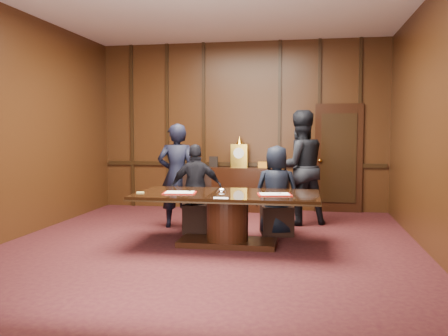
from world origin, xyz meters
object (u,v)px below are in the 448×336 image
object	(u,v)px
conference_table	(227,210)
witness_left	(177,176)
witness_right	(300,167)
signatory_left	(196,188)
signatory_right	(277,191)
sideboard	(239,187)

from	to	relation	value
conference_table	witness_left	xyz separation A→B (m)	(-1.08, 1.16, 0.38)
witness_left	witness_right	bearing A→B (deg)	-179.07
witness_right	signatory_left	bearing A→B (deg)	7.40
signatory_right	witness_right	xyz separation A→B (m)	(0.33, 0.99, 0.30)
sideboard	signatory_right	world-z (taller)	sideboard
signatory_left	signatory_right	xyz separation A→B (m)	(1.30, 0.00, -0.01)
sideboard	conference_table	size ratio (longest dim) A/B	0.61
signatory_right	witness_left	distance (m)	1.77
sideboard	signatory_left	bearing A→B (deg)	-99.98
conference_table	witness_right	size ratio (longest dim) A/B	1.30
witness_left	signatory_right	bearing A→B (deg)	152.27
conference_table	signatory_left	world-z (taller)	signatory_left
conference_table	witness_left	bearing A→B (deg)	132.99
signatory_right	witness_right	world-z (taller)	witness_right
sideboard	conference_table	world-z (taller)	sideboard
conference_table	signatory_right	size ratio (longest dim) A/B	1.84
signatory_left	witness_left	xyz separation A→B (m)	(-0.43, 0.36, 0.17)
sideboard	witness_left	world-z (taller)	witness_left
witness_left	witness_right	distance (m)	2.16
sideboard	signatory_right	size ratio (longest dim) A/B	1.13
witness_left	conference_table	bearing A→B (deg)	116.94
signatory_left	witness_right	bearing A→B (deg)	-161.36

